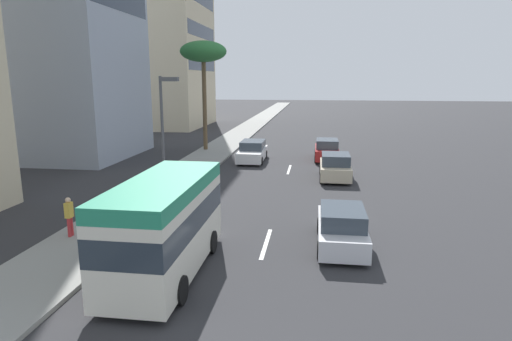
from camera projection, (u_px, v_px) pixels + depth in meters
name	position (u px, v px, depth m)	size (l,w,h in m)	color
ground_plane	(294.00, 155.00, 36.58)	(198.00, 198.00, 0.00)	#2D2D30
sidewalk_right	(214.00, 152.00, 37.50)	(162.00, 3.41, 0.15)	gray
lane_stripe_mid	(266.00, 243.00, 16.93)	(3.20, 0.16, 0.01)	silver
lane_stripe_far	(289.00, 169.00, 30.78)	(3.20, 0.16, 0.01)	silver
car_lead	(327.00, 150.00, 34.34)	(4.46, 1.90, 1.67)	#A51E1E
minibus_second	(165.00, 223.00, 14.01)	(6.50, 2.39, 3.18)	silver
car_third	(335.00, 167.00, 27.77)	(4.22, 1.96, 1.66)	beige
car_fourth	(342.00, 228.00, 16.55)	(4.35, 1.85, 1.56)	silver
car_fifth	(253.00, 152.00, 33.81)	(4.72, 1.95, 1.59)	white
pedestrian_mid_block	(69.00, 215.00, 17.15)	(0.32, 0.23, 1.60)	red
pedestrian_by_tree	(159.00, 183.00, 22.44)	(0.35, 0.26, 1.62)	#333338
palm_tree	(203.00, 53.00, 37.01)	(4.00, 4.00, 9.40)	brown
street_lamp	(165.00, 126.00, 21.06)	(0.24, 0.97, 6.32)	#4C4C51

